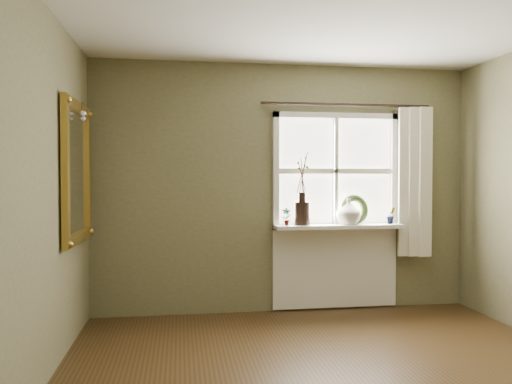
{
  "coord_description": "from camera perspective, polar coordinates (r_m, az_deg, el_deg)",
  "views": [
    {
      "loc": [
        -1.09,
        -2.9,
        1.41
      ],
      "look_at": [
        -0.41,
        1.55,
        1.28
      ],
      "focal_mm": 35.0,
      "sensor_mm": 36.0,
      "label": 1
    }
  ],
  "objects": [
    {
      "name": "wall_back",
      "position": [
        5.32,
        3.19,
        0.45
      ],
      "size": [
        4.0,
        0.1,
        2.6
      ],
      "primitive_type": "cube",
      "color": "#6B6746",
      "rests_on": "ground"
    },
    {
      "name": "wall_left",
      "position": [
        3.06,
        -26.91,
        -0.61
      ],
      "size": [
        0.1,
        4.5,
        2.6
      ],
      "primitive_type": "cube",
      "color": "#6B6746",
      "rests_on": "ground"
    },
    {
      "name": "window_frame",
      "position": [
        5.39,
        9.09,
        2.36
      ],
      "size": [
        1.36,
        0.06,
        1.24
      ],
      "color": "white",
      "rests_on": "wall_back"
    },
    {
      "name": "window_sill",
      "position": [
        5.31,
        9.42,
        -3.9
      ],
      "size": [
        1.36,
        0.26,
        0.04
      ],
      "primitive_type": "cube",
      "color": "white",
      "rests_on": "wall_back"
    },
    {
      "name": "window_apron",
      "position": [
        5.47,
        9.04,
        -8.38
      ],
      "size": [
        1.36,
        0.04,
        0.88
      ],
      "primitive_type": "cube",
      "color": "white",
      "rests_on": "ground"
    },
    {
      "name": "dark_jug",
      "position": [
        5.19,
        5.29,
        -2.45
      ],
      "size": [
        0.21,
        0.21,
        0.24
      ],
      "primitive_type": "cylinder",
      "rotation": [
        0.0,
        0.0,
        -0.32
      ],
      "color": "black",
      "rests_on": "window_sill"
    },
    {
      "name": "cream_vase",
      "position": [
        5.33,
        10.53,
        -2.2
      ],
      "size": [
        0.32,
        0.32,
        0.27
      ],
      "primitive_type": "imported",
      "rotation": [
        0.0,
        0.0,
        -0.28
      ],
      "color": "beige",
      "rests_on": "window_sill"
    },
    {
      "name": "wreath",
      "position": [
        5.4,
        11.21,
        -2.31
      ],
      "size": [
        0.34,
        0.21,
        0.33
      ],
      "primitive_type": "torus",
      "rotation": [
        1.36,
        0.0,
        0.22
      ],
      "color": "#2B3D1B",
      "rests_on": "window_sill"
    },
    {
      "name": "potted_plant_left",
      "position": [
        5.15,
        3.49,
        -2.81
      ],
      "size": [
        0.1,
        0.08,
        0.18
      ],
      "primitive_type": "imported",
      "rotation": [
        0.0,
        0.0,
        -0.11
      ],
      "color": "#2B3D1B",
      "rests_on": "window_sill"
    },
    {
      "name": "potted_plant_right",
      "position": [
        5.51,
        15.18,
        -2.6
      ],
      "size": [
        0.11,
        0.09,
        0.18
      ],
      "primitive_type": "imported",
      "rotation": [
        0.0,
        0.0,
        0.14
      ],
      "color": "#2B3D1B",
      "rests_on": "window_sill"
    },
    {
      "name": "curtain",
      "position": [
        5.61,
        17.59,
        1.1
      ],
      "size": [
        0.36,
        0.12,
        1.59
      ],
      "primitive_type": "cube",
      "color": "silver",
      "rests_on": "wall_back"
    },
    {
      "name": "curtain_rod",
      "position": [
        5.42,
        10.34,
        9.78
      ],
      "size": [
        1.84,
        0.03,
        0.03
      ],
      "primitive_type": "cylinder",
      "rotation": [
        0.0,
        1.57,
        0.0
      ],
      "color": "black",
      "rests_on": "wall_back"
    },
    {
      "name": "gilt_mirror",
      "position": [
        4.53,
        -19.76,
        2.16
      ],
      "size": [
        0.1,
        1.01,
        1.2
      ],
      "color": "white",
      "rests_on": "wall_left"
    }
  ]
}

